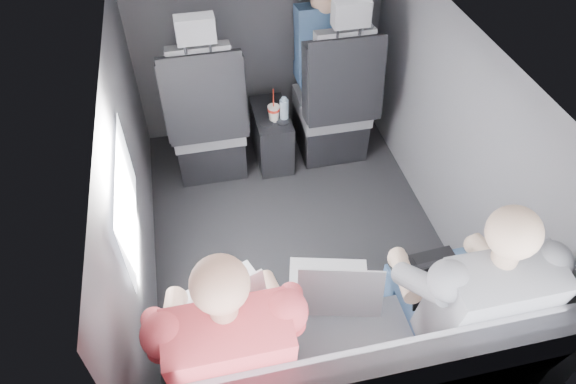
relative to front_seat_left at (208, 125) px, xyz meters
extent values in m
plane|color=black|center=(0.45, -0.84, -0.40)|extent=(2.60, 2.60, 0.00)
plane|color=#B2B2AD|center=(0.45, -0.84, 0.95)|extent=(2.60, 2.60, 0.00)
cube|color=#56565B|center=(-0.45, -0.84, 0.27)|extent=(0.02, 2.60, 1.35)
cube|color=#56565B|center=(1.35, -0.84, 0.27)|extent=(0.02, 2.60, 1.35)
cube|color=#56565B|center=(0.45, 0.46, 0.27)|extent=(1.80, 0.02, 1.35)
cube|color=white|center=(-0.43, -1.14, 0.50)|extent=(0.02, 0.75, 0.42)
cube|color=black|center=(0.90, -0.17, 0.40)|extent=(0.35, 0.11, 0.59)
cube|color=black|center=(0.00, 0.08, -0.25)|extent=(0.46, 0.48, 0.30)
cube|color=slate|center=(0.00, 0.06, -0.02)|extent=(0.48, 0.46, 0.14)
cube|color=slate|center=(0.00, -0.14, 0.35)|extent=(0.38, 0.18, 0.61)
cube|color=black|center=(-0.22, -0.14, 0.32)|extent=(0.08, 0.21, 0.53)
cube|color=black|center=(0.22, -0.14, 0.32)|extent=(0.08, 0.21, 0.53)
cube|color=black|center=(0.00, -0.20, 0.34)|extent=(0.50, 0.11, 0.58)
cube|color=slate|center=(0.00, -0.18, 0.79)|extent=(0.22, 0.10, 0.15)
cube|color=black|center=(0.90, 0.08, -0.25)|extent=(0.46, 0.48, 0.30)
cube|color=slate|center=(0.90, 0.06, -0.02)|extent=(0.48, 0.46, 0.14)
cube|color=slate|center=(0.90, -0.14, 0.35)|extent=(0.38, 0.18, 0.61)
cube|color=black|center=(0.68, -0.14, 0.32)|extent=(0.08, 0.21, 0.53)
cube|color=black|center=(1.12, -0.14, 0.32)|extent=(0.08, 0.21, 0.53)
cube|color=black|center=(0.90, -0.20, 0.34)|extent=(0.50, 0.11, 0.58)
cube|color=slate|center=(0.90, -0.18, 0.79)|extent=(0.22, 0.10, 0.15)
cube|color=black|center=(0.45, 0.04, -0.20)|extent=(0.24, 0.48, 0.40)
cylinder|color=black|center=(0.40, -0.08, 0.00)|extent=(0.09, 0.09, 0.01)
cylinder|color=black|center=(0.51, -0.08, 0.00)|extent=(0.09, 0.09, 0.01)
cube|color=slate|center=(0.45, -1.86, -0.18)|extent=(1.60, 0.50, 0.45)
cube|color=slate|center=(0.45, -2.09, 0.28)|extent=(1.60, 0.17, 0.47)
cylinder|color=red|center=(0.45, -0.05, 0.09)|extent=(0.08, 0.08, 0.02)
cylinder|color=white|center=(0.45, -0.05, 0.11)|extent=(0.08, 0.08, 0.01)
cylinder|color=red|center=(0.45, -0.05, 0.18)|extent=(0.01, 0.01, 0.14)
cylinder|color=#A1C3DA|center=(0.53, -0.05, 0.08)|extent=(0.06, 0.06, 0.15)
cylinder|color=#A1C3DA|center=(0.53, -0.05, 0.16)|extent=(0.03, 0.03, 0.02)
cube|color=silver|center=(-0.05, -1.54, 0.19)|extent=(0.42, 0.37, 0.02)
cube|color=silver|center=(-0.05, -1.56, 0.20)|extent=(0.32, 0.24, 0.00)
cube|color=silver|center=(-0.05, -1.47, 0.20)|extent=(0.12, 0.09, 0.00)
cube|color=silver|center=(-0.05, -1.70, 0.32)|extent=(0.36, 0.20, 0.25)
cube|color=silver|center=(-0.05, -1.70, 0.32)|extent=(0.31, 0.17, 0.21)
cube|color=#BABABF|center=(0.41, -1.56, 0.19)|extent=(0.41, 0.33, 0.02)
cube|color=silver|center=(0.41, -1.57, 0.20)|extent=(0.32, 0.21, 0.00)
cube|color=#BABABF|center=(0.41, -1.48, 0.20)|extent=(0.12, 0.08, 0.00)
cube|color=#BABABF|center=(0.41, -1.71, 0.32)|extent=(0.37, 0.16, 0.24)
cube|color=silver|center=(0.41, -1.71, 0.31)|extent=(0.32, 0.14, 0.20)
cube|color=black|center=(0.89, -1.61, 0.19)|extent=(0.34, 0.25, 0.02)
cube|color=black|center=(0.89, -1.62, 0.20)|extent=(0.28, 0.14, 0.00)
cube|color=black|center=(0.89, -1.54, 0.20)|extent=(0.10, 0.06, 0.00)
cube|color=black|center=(0.89, -1.75, 0.31)|extent=(0.33, 0.09, 0.22)
cube|color=silver|center=(0.89, -1.75, 0.30)|extent=(0.29, 0.07, 0.19)
cube|color=#303135|center=(-0.19, -1.74, 0.12)|extent=(0.16, 0.47, 0.14)
cube|color=#303135|center=(0.04, -1.74, 0.12)|extent=(0.16, 0.47, 0.14)
cube|color=#303135|center=(-0.19, -1.49, -0.18)|extent=(0.14, 0.14, 0.45)
cube|color=#303135|center=(0.04, -1.49, -0.18)|extent=(0.14, 0.14, 0.45)
cube|color=#C84150|center=(-0.08, -1.94, 0.38)|extent=(0.43, 0.29, 0.58)
sphere|color=tan|center=(-0.08, -1.91, 0.80)|extent=(0.19, 0.19, 0.19)
cylinder|color=tan|center=(-0.29, -1.66, 0.29)|extent=(0.12, 0.30, 0.13)
cylinder|color=tan|center=(0.14, -1.66, 0.29)|extent=(0.12, 0.30, 0.13)
cube|color=#324D70|center=(0.82, -1.74, 0.12)|extent=(0.16, 0.47, 0.14)
cube|color=#324D70|center=(1.06, -1.74, 0.12)|extent=(0.16, 0.47, 0.14)
cube|color=#324D70|center=(0.82, -1.49, -0.18)|extent=(0.14, 0.14, 0.45)
cube|color=#324D70|center=(1.06, -1.49, -0.18)|extent=(0.14, 0.14, 0.45)
cube|color=slate|center=(0.94, -1.94, 0.38)|extent=(0.43, 0.29, 0.58)
sphere|color=#CCA98B|center=(0.94, -1.91, 0.80)|extent=(0.19, 0.19, 0.19)
cylinder|color=#CCA98B|center=(0.73, -1.66, 0.28)|extent=(0.12, 0.30, 0.13)
cylinder|color=#CCA98B|center=(1.15, -1.66, 0.28)|extent=(0.12, 0.30, 0.13)
cube|color=#324D70|center=(0.87, 0.24, 0.38)|extent=(0.38, 0.24, 0.55)
sphere|color=tan|center=(0.87, 0.26, 0.68)|extent=(0.19, 0.19, 0.19)
cube|color=#324D70|center=(0.87, 0.30, 0.09)|extent=(0.32, 0.38, 0.11)
camera|label=1|loc=(-0.07, -2.87, 2.14)|focal=32.00mm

